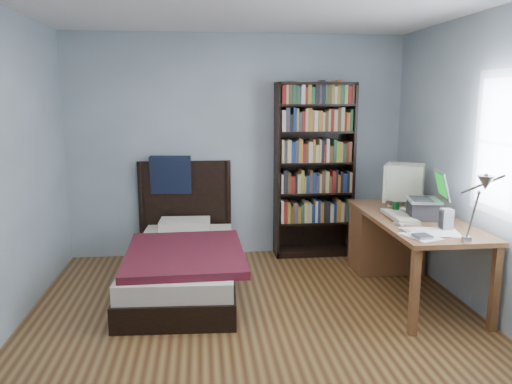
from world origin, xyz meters
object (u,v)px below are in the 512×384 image
at_px(crt_monitor, 403,182).
at_px(keyboard, 399,216).
at_px(laptop, 425,206).
at_px(desk, 393,236).
at_px(desk_lamp, 483,190).
at_px(soda_can, 396,207).
at_px(bed, 183,259).
at_px(speaker, 446,219).
at_px(bookshelf, 314,170).

relative_size(crt_monitor, keyboard, 1.06).
relative_size(crt_monitor, laptop, 1.20).
relative_size(desk, crt_monitor, 3.30).
bearing_deg(desk_lamp, laptop, 84.10).
bearing_deg(soda_can, laptop, -51.92).
bearing_deg(bed, crt_monitor, -0.19).
bearing_deg(crt_monitor, bed, 179.81).
distance_m(keyboard, speaker, 0.48).
height_order(soda_can, bed, bed).
bearing_deg(desk, bookshelf, 129.08).
distance_m(desk_lamp, bed, 2.78).
xyz_separation_m(keyboard, bed, (-1.96, 0.49, -0.49)).
bearing_deg(bookshelf, desk_lamp, -75.88).
xyz_separation_m(desk_lamp, speaker, (0.13, 0.70, -0.38)).
height_order(laptop, bed, bed).
xyz_separation_m(speaker, bookshelf, (-0.73, 1.70, 0.17)).
xyz_separation_m(crt_monitor, speaker, (0.02, -0.89, -0.16)).
relative_size(laptop, bed, 0.21).
height_order(soda_can, bookshelf, bookshelf).
relative_size(crt_monitor, desk_lamp, 0.89).
relative_size(laptop, soda_can, 3.80).
relative_size(keyboard, soda_can, 4.31).
xyz_separation_m(crt_monitor, soda_can, (-0.18, -0.29, -0.19)).
height_order(crt_monitor, laptop, same).
bearing_deg(bookshelf, keyboard, -68.95).
height_order(bookshelf, bed, bookshelf).
bearing_deg(laptop, bookshelf, 118.40).
relative_size(desk, laptop, 3.95).
height_order(keyboard, speaker, speaker).
bearing_deg(soda_can, desk, 70.42).
bearing_deg(keyboard, soda_can, 79.31).
distance_m(crt_monitor, bed, 2.29).
height_order(desk, bookshelf, bookshelf).
bearing_deg(crt_monitor, keyboard, -114.11).
xyz_separation_m(bookshelf, bed, (-1.46, -0.80, -0.73)).
distance_m(speaker, soda_can, 0.64).
height_order(laptop, bookshelf, bookshelf).
height_order(desk, crt_monitor, crt_monitor).
relative_size(desk, desk_lamp, 2.94).
bearing_deg(speaker, keyboard, 119.45).
bearing_deg(speaker, crt_monitor, 91.00).
bearing_deg(bookshelf, soda_can, -63.86).
bearing_deg(desk_lamp, keyboard, 95.48).
distance_m(crt_monitor, laptop, 0.53).
relative_size(laptop, speaker, 2.49).
height_order(crt_monitor, desk_lamp, desk_lamp).
relative_size(desk, speaker, 9.83).
xyz_separation_m(desk, keyboard, (-0.15, -0.50, 0.33)).
height_order(speaker, soda_can, speaker).
xyz_separation_m(desk, soda_can, (-0.11, -0.30, 0.37)).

